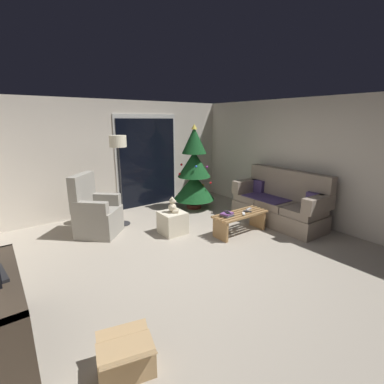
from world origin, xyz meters
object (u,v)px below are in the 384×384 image
object	(u,v)px
christmas_tree	(194,172)
cardboard_box_open_near_shelf	(126,360)
remote_silver	(249,209)
couch	(280,204)
book_stack	(227,214)
remote_white	(244,214)
ottoman	(173,223)
teddy_bear_cream	(173,206)
remote_graphite	(247,211)
armchair	(96,214)
cell_phone	(228,213)
floor_lamp	(118,150)
coffee_table	(240,220)

from	to	relation	value
christmas_tree	cardboard_box_open_near_shelf	world-z (taller)	christmas_tree
remote_silver	couch	bearing A→B (deg)	68.27
book_stack	remote_silver	bearing A→B (deg)	2.10
remote_white	ottoman	world-z (taller)	remote_white
ottoman	cardboard_box_open_near_shelf	xyz separation A→B (m)	(-1.93, -2.32, -0.06)
remote_white	teddy_bear_cream	world-z (taller)	teddy_bear_cream
remote_white	teddy_bear_cream	xyz separation A→B (m)	(-1.00, 0.82, 0.13)
remote_graphite	armchair	size ratio (longest dim) A/B	0.14
remote_silver	armchair	bearing A→B (deg)	-134.98
cell_phone	cardboard_box_open_near_shelf	size ratio (longest dim) A/B	0.28
christmas_tree	armchair	size ratio (longest dim) A/B	1.75
teddy_bear_cream	cardboard_box_open_near_shelf	bearing A→B (deg)	-129.93
couch	ottoman	world-z (taller)	couch
remote_graphite	remote_silver	bearing A→B (deg)	170.28
book_stack	cardboard_box_open_near_shelf	distance (m)	3.09
couch	cell_phone	distance (m)	1.39
cell_phone	armchair	distance (m)	2.41
armchair	floor_lamp	distance (m)	1.27
teddy_bear_cream	remote_white	bearing A→B (deg)	-39.37
floor_lamp	teddy_bear_cream	world-z (taller)	floor_lamp
christmas_tree	floor_lamp	size ratio (longest dim) A/B	1.11
remote_white	teddy_bear_cream	bearing A→B (deg)	-177.10
book_stack	ottoman	bearing A→B (deg)	134.19
cell_phone	floor_lamp	xyz separation A→B (m)	(-1.28, 1.71, 1.05)
coffee_table	remote_graphite	xyz separation A→B (m)	(0.15, -0.03, 0.14)
remote_silver	book_stack	bearing A→B (deg)	-101.60
remote_white	armchair	size ratio (longest dim) A/B	0.14
christmas_tree	couch	bearing A→B (deg)	-65.55
couch	ottoman	distance (m)	2.25
ottoman	cell_phone	bearing A→B (deg)	-45.62
teddy_bear_cream	cell_phone	bearing A→B (deg)	-45.71
ottoman	cardboard_box_open_near_shelf	world-z (taller)	ottoman
couch	remote_white	world-z (taller)	couch
remote_silver	ottoman	xyz separation A→B (m)	(-1.29, 0.70, -0.20)
floor_lamp	cardboard_box_open_near_shelf	xyz separation A→B (m)	(-1.36, -3.30, -1.36)
armchair	ottoman	world-z (taller)	armchair
armchair	coffee_table	bearing A→B (deg)	-35.26
floor_lamp	remote_silver	bearing A→B (deg)	-42.07
christmas_tree	book_stack	bearing A→B (deg)	-107.90
coffee_table	cardboard_box_open_near_shelf	size ratio (longest dim) A/B	2.11
couch	ottoman	bearing A→B (deg)	158.80
floor_lamp	cardboard_box_open_near_shelf	world-z (taller)	floor_lamp
remote_silver	floor_lamp	world-z (taller)	floor_lamp
remote_graphite	teddy_bear_cream	bearing A→B (deg)	-76.05
cell_phone	teddy_bear_cream	xyz separation A→B (m)	(-0.70, 0.72, 0.07)
book_stack	armchair	size ratio (longest dim) A/B	0.22
ottoman	teddy_bear_cream	bearing A→B (deg)	-36.34
couch	armchair	size ratio (longest dim) A/B	1.73
book_stack	remote_graphite	bearing A→B (deg)	-7.09
cell_phone	ottoman	size ratio (longest dim) A/B	0.33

